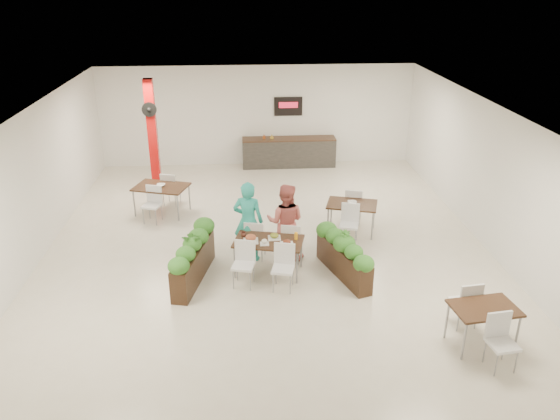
# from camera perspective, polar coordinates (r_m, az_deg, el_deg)

# --- Properties ---
(ground) EXTENTS (12.00, 12.00, 0.00)m
(ground) POSITION_cam_1_polar(r_m,az_deg,el_deg) (12.67, -1.36, -3.70)
(ground) COLOR beige
(ground) RESTS_ON ground
(room_shell) EXTENTS (10.10, 12.10, 3.22)m
(room_shell) POSITION_cam_1_polar(r_m,az_deg,el_deg) (11.89, -1.45, 4.94)
(room_shell) COLOR white
(room_shell) RESTS_ON ground
(red_column) EXTENTS (0.40, 0.41, 3.20)m
(red_column) POSITION_cam_1_polar(r_m,az_deg,el_deg) (15.81, -13.16, 7.65)
(red_column) COLOR #A90C0B
(red_column) RESTS_ON ground
(service_counter) EXTENTS (3.00, 0.64, 2.20)m
(service_counter) POSITION_cam_1_polar(r_m,az_deg,el_deg) (17.79, 0.92, 6.13)
(service_counter) COLOR #292724
(service_counter) RESTS_ON ground
(main_table) EXTENTS (1.57, 1.86, 0.92)m
(main_table) POSITION_cam_1_polar(r_m,az_deg,el_deg) (11.26, -1.26, -3.72)
(main_table) COLOR black
(main_table) RESTS_ON ground
(diner_man) EXTENTS (0.74, 0.57, 1.80)m
(diner_man) POSITION_cam_1_polar(r_m,az_deg,el_deg) (11.73, -3.34, -1.19)
(diner_man) COLOR teal
(diner_man) RESTS_ON ground
(diner_woman) EXTENTS (0.97, 0.83, 1.72)m
(diner_woman) POSITION_cam_1_polar(r_m,az_deg,el_deg) (11.78, 0.56, -1.24)
(diner_woman) COLOR #CF625C
(diner_woman) RESTS_ON ground
(planter_left) EXTENTS (0.78, 2.06, 1.10)m
(planter_left) POSITION_cam_1_polar(r_m,az_deg,el_deg) (11.22, -9.07, -4.79)
(planter_left) COLOR black
(planter_left) RESTS_ON ground
(planter_right) EXTENTS (0.89, 1.89, 1.03)m
(planter_right) POSITION_cam_1_polar(r_m,az_deg,el_deg) (11.30, 6.68, -4.58)
(planter_right) COLOR black
(planter_right) RESTS_ON ground
(side_table_a) EXTENTS (1.53, 1.67, 0.92)m
(side_table_a) POSITION_cam_1_polar(r_m,az_deg,el_deg) (14.45, -12.30, 2.05)
(side_table_a) COLOR black
(side_table_a) RESTS_ON ground
(side_table_b) EXTENTS (1.34, 1.67, 0.92)m
(side_table_b) POSITION_cam_1_polar(r_m,az_deg,el_deg) (13.16, 7.51, 0.19)
(side_table_b) COLOR black
(side_table_b) RESTS_ON ground
(side_table_c) EXTENTS (1.15, 1.66, 0.92)m
(side_table_c) POSITION_cam_1_polar(r_m,az_deg,el_deg) (9.77, 20.50, -10.16)
(side_table_c) COLOR black
(side_table_c) RESTS_ON ground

